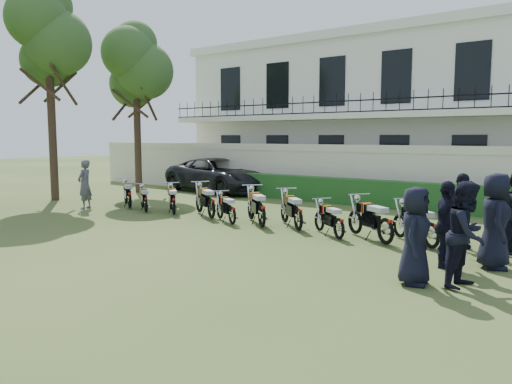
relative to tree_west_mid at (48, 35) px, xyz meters
The scene contains 23 objects.
ground 11.62m from the tree_west_mid, ahead, with size 100.00×100.00×0.00m, color #34441B.
perimeter_wall 12.99m from the tree_west_mid, 36.52° to the left, with size 30.00×0.35×2.30m.
hedge 13.64m from the tree_west_mid, 30.67° to the left, with size 18.00×0.60×1.00m, color #194719.
building 16.32m from the tree_west_mid, 53.88° to the left, with size 20.40×9.60×7.40m.
tree_west_mid is the anchor object (origin of this frame).
tree_west_near 4.11m from the tree_west_mid, 82.87° to the left, with size 3.40×3.20×7.90m.
motorcycle_0 7.69m from the tree_west_mid, ahead, with size 1.67×1.12×1.05m.
motorcycle_1 8.49m from the tree_west_mid, ahead, with size 1.44×1.03×0.92m.
motorcycle_2 9.28m from the tree_west_mid, ahead, with size 1.48×1.23×1.00m.
motorcycle_3 10.45m from the tree_west_mid, ahead, with size 1.79×1.11×1.10m.
motorcycle_4 11.48m from the tree_west_mid, ahead, with size 1.50×0.92×0.92m.
motorcycle_5 12.30m from the tree_west_mid, ahead, with size 1.66×1.40×1.13m.
motorcycle_6 13.27m from the tree_west_mid, ahead, with size 1.58×1.35×1.08m.
motorcycle_7 14.58m from the tree_west_mid, ahead, with size 1.46×1.07×0.94m.
motorcycle_8 15.64m from the tree_west_mid, ahead, with size 1.76×1.19×1.11m.
motorcycle_9 16.60m from the tree_west_mid, ahead, with size 1.61×1.23×1.06m.
suv 9.33m from the tree_west_mid, 62.17° to the left, with size 2.67×5.78×1.61m, color black.
inspector 6.65m from the tree_west_mid, 13.30° to the right, with size 0.66×0.43×1.81m, color #5D5D63.
officer_0 17.28m from the tree_west_mid, ahead, with size 0.86×0.56×1.76m, color black.
officer_1 17.93m from the tree_west_mid, ahead, with size 0.91×0.71×1.87m, color black.
officer_2 17.19m from the tree_west_mid, ahead, with size 1.03×0.43×1.76m, color black.
officer_3 17.88m from the tree_west_mid, ahead, with size 0.94×0.61×1.92m, color black.
officer_5 16.93m from the tree_west_mid, ahead, with size 1.05×0.44×1.79m, color black.
Camera 1 is at (9.58, -10.38, 2.63)m, focal length 35.00 mm.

